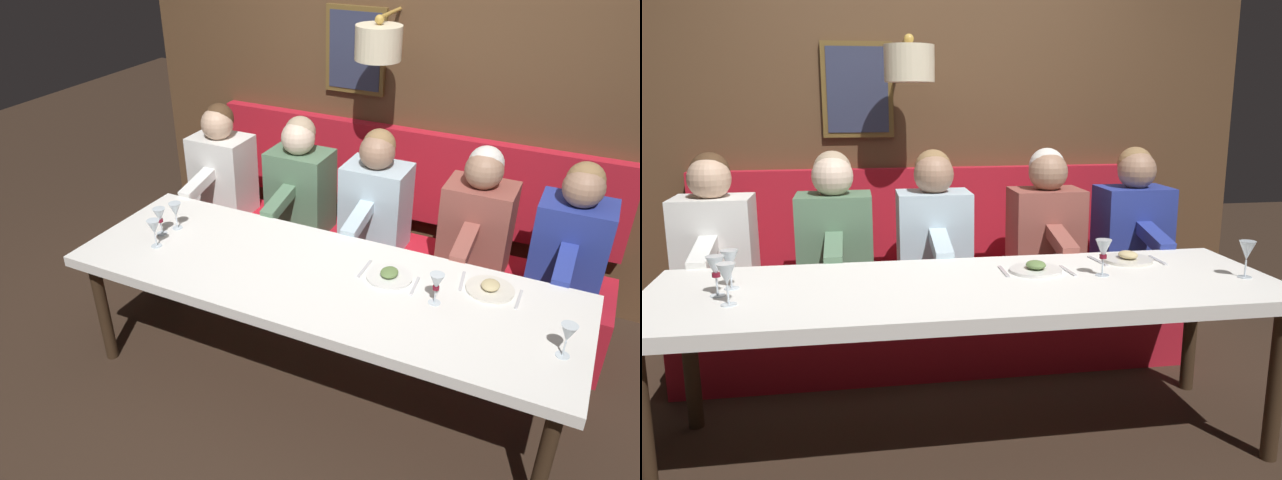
% 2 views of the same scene
% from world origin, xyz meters
% --- Properties ---
extents(ground_plane, '(12.00, 12.00, 0.00)m').
position_xyz_m(ground_plane, '(0.00, 0.00, 0.00)').
color(ground_plane, '#332319').
extents(dining_table, '(0.90, 2.68, 0.74)m').
position_xyz_m(dining_table, '(0.00, 0.00, 0.68)').
color(dining_table, white).
rests_on(dining_table, ground_plane).
extents(banquette_bench, '(0.52, 2.88, 0.45)m').
position_xyz_m(banquette_bench, '(0.89, 0.00, 0.23)').
color(banquette_bench, red).
rests_on(banquette_bench, ground_plane).
extents(back_wall_panel, '(0.59, 4.08, 2.90)m').
position_xyz_m(back_wall_panel, '(1.46, 0.00, 1.36)').
color(back_wall_panel, brown).
rests_on(back_wall_panel, ground_plane).
extents(diner_nearest, '(0.60, 0.40, 0.79)m').
position_xyz_m(diner_nearest, '(0.88, -1.13, 0.82)').
color(diner_nearest, '#283893').
rests_on(diner_nearest, banquette_bench).
extents(diner_near, '(0.60, 0.40, 0.79)m').
position_xyz_m(diner_near, '(0.88, -0.61, 0.82)').
color(diner_near, '#934C42').
rests_on(diner_near, banquette_bench).
extents(diner_middle, '(0.60, 0.40, 0.79)m').
position_xyz_m(diner_middle, '(0.88, 0.04, 0.82)').
color(diner_middle, silver).
rests_on(diner_middle, banquette_bench).
extents(diner_far, '(0.60, 0.40, 0.79)m').
position_xyz_m(diner_far, '(0.88, 0.58, 0.82)').
color(diner_far, '#567A5B').
rests_on(diner_far, banquette_bench).
extents(diner_farthest, '(0.60, 0.40, 0.79)m').
position_xyz_m(diner_farthest, '(0.88, 1.20, 0.82)').
color(diner_farthest, white).
rests_on(diner_farthest, banquette_bench).
extents(place_setting_0, '(0.24, 0.31, 0.05)m').
position_xyz_m(place_setting_0, '(0.14, -0.33, 0.75)').
color(place_setting_0, white).
rests_on(place_setting_0, dining_table).
extents(place_setting_1, '(0.24, 0.32, 0.05)m').
position_xyz_m(place_setting_1, '(0.25, -0.82, 0.75)').
color(place_setting_1, silver).
rests_on(place_setting_1, dining_table).
extents(wine_glass_0, '(0.07, 0.07, 0.16)m').
position_xyz_m(wine_glass_0, '(-0.01, 1.02, 0.86)').
color(wine_glass_0, silver).
rests_on(wine_glass_0, dining_table).
extents(wine_glass_1, '(0.07, 0.07, 0.16)m').
position_xyz_m(wine_glass_1, '(-0.11, -1.21, 0.86)').
color(wine_glass_1, silver).
rests_on(wine_glass_1, dining_table).
extents(wine_glass_2, '(0.07, 0.07, 0.16)m').
position_xyz_m(wine_glass_2, '(0.03, -0.61, 0.86)').
color(wine_glass_2, silver).
rests_on(wine_glass_2, dining_table).
extents(wine_glass_3, '(0.07, 0.07, 0.16)m').
position_xyz_m(wine_glass_3, '(0.09, 0.98, 0.86)').
color(wine_glass_3, silver).
rests_on(wine_glass_3, dining_table).
extents(wine_glass_4, '(0.07, 0.07, 0.16)m').
position_xyz_m(wine_glass_4, '(-0.13, 0.96, 0.86)').
color(wine_glass_4, silver).
rests_on(wine_glass_4, dining_table).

